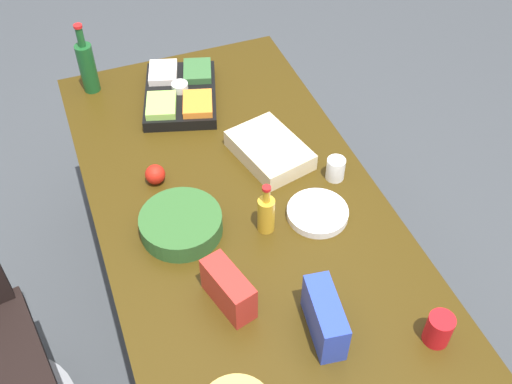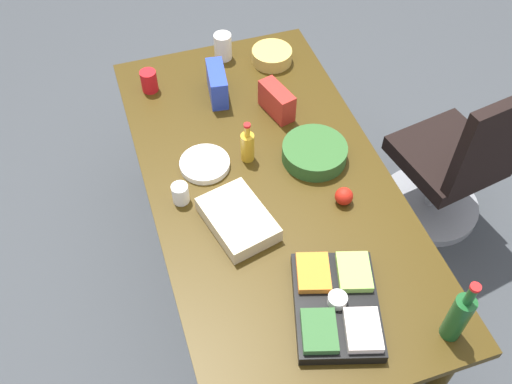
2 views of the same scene
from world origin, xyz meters
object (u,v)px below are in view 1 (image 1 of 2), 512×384
at_px(red_solo_cup, 439,329).
at_px(paper_plate_stack, 318,213).
at_px(salad_bowl, 181,224).
at_px(conference_table, 239,216).
at_px(wine_bottle, 87,66).
at_px(veggie_tray, 180,93).
at_px(chip_bag_blue, 325,317).
at_px(chip_bag_red, 228,289).
at_px(sheet_cake, 270,150).
at_px(apple_red, 155,174).
at_px(paper_cup, 336,169).
at_px(dressing_bottle, 266,213).

height_order(red_solo_cup, paper_plate_stack, red_solo_cup).
bearing_deg(salad_bowl, conference_table, -75.64).
bearing_deg(wine_bottle, paper_plate_stack, -149.07).
bearing_deg(veggie_tray, conference_table, -177.33).
xyz_separation_m(chip_bag_blue, chip_bag_red, (0.20, 0.23, -0.00)).
relative_size(sheet_cake, veggie_tray, 0.66).
xyz_separation_m(sheet_cake, apple_red, (0.02, 0.45, 0.00)).
xyz_separation_m(paper_cup, paper_plate_stack, (-0.15, 0.14, -0.03)).
bearing_deg(red_solo_cup, dressing_bottle, 28.41).
bearing_deg(veggie_tray, wine_bottle, 58.71).
bearing_deg(apple_red, conference_table, -129.30).
xyz_separation_m(conference_table, sheet_cake, (0.18, -0.19, 0.11)).
distance_m(dressing_bottle, sheet_cake, 0.37).
xyz_separation_m(red_solo_cup, veggie_tray, (1.40, 0.40, -0.02)).
xyz_separation_m(dressing_bottle, paper_plate_stack, (-0.01, -0.19, -0.06)).
xyz_separation_m(conference_table, paper_plate_stack, (-0.16, -0.24, 0.09)).
relative_size(red_solo_cup, veggie_tray, 0.23).
relative_size(paper_cup, paper_plate_stack, 0.41).
xyz_separation_m(dressing_bottle, apple_red, (0.36, 0.30, -0.04)).
bearing_deg(chip_bag_red, conference_table, -23.63).
bearing_deg(chip_bag_blue, sheet_cake, -9.73).
bearing_deg(apple_red, veggie_tray, -26.67).
relative_size(dressing_bottle, chip_bag_red, 1.04).
distance_m(chip_bag_red, salad_bowl, 0.34).
xyz_separation_m(sheet_cake, red_solo_cup, (-0.93, -0.17, 0.02)).
height_order(dressing_bottle, salad_bowl, dressing_bottle).
xyz_separation_m(veggie_tray, paper_cup, (-0.67, -0.41, 0.01)).
xyz_separation_m(sheet_cake, paper_cup, (-0.19, -0.19, 0.01)).
bearing_deg(salad_bowl, sheet_cake, -60.21).
distance_m(sheet_cake, salad_bowl, 0.49).
height_order(paper_plate_stack, salad_bowl, salad_bowl).
xyz_separation_m(dressing_bottle, red_solo_cup, (-0.59, -0.32, -0.02)).
relative_size(sheet_cake, paper_plate_stack, 1.45).
relative_size(chip_bag_blue, sheet_cake, 0.69).
height_order(chip_bag_blue, paper_cup, chip_bag_blue).
bearing_deg(paper_cup, paper_plate_stack, 137.20).
xyz_separation_m(dressing_bottle, wine_bottle, (1.02, 0.42, 0.04)).
xyz_separation_m(dressing_bottle, sheet_cake, (0.34, -0.15, -0.04)).
relative_size(dressing_bottle, veggie_tray, 0.42).
height_order(dressing_bottle, sheet_cake, dressing_bottle).
xyz_separation_m(conference_table, chip_bag_red, (-0.40, 0.17, 0.15)).
bearing_deg(paper_plate_stack, conference_table, 55.95).
height_order(conference_table, chip_bag_red, chip_bag_red).
height_order(dressing_bottle, paper_plate_stack, dressing_bottle).
bearing_deg(veggie_tray, paper_plate_stack, -161.67).
bearing_deg(chip_bag_red, paper_cup, -55.22).
bearing_deg(veggie_tray, paper_cup, -148.10).
distance_m(dressing_bottle, salad_bowl, 0.30).
distance_m(dressing_bottle, veggie_tray, 0.81).
bearing_deg(wine_bottle, red_solo_cup, -155.21).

